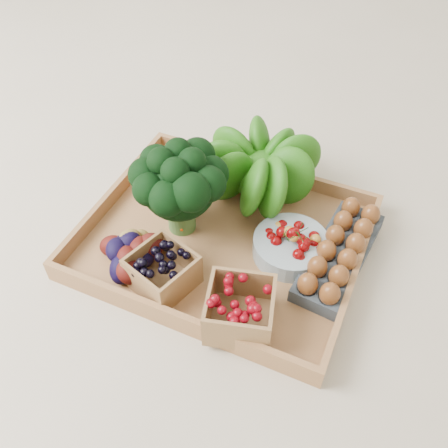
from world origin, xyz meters
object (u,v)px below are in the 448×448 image
at_px(tray, 224,241).
at_px(broccoli, 180,201).
at_px(egg_carton, 339,256).
at_px(cherry_bowl, 291,247).

height_order(tray, broccoli, broccoli).
xyz_separation_m(broccoli, egg_carton, (0.32, 0.04, -0.06)).
xyz_separation_m(cherry_bowl, egg_carton, (0.09, 0.02, -0.00)).
distance_m(tray, cherry_bowl, 0.14).
distance_m(broccoli, egg_carton, 0.33).
bearing_deg(cherry_bowl, egg_carton, 11.41).
xyz_separation_m(broccoli, cherry_bowl, (0.23, 0.02, -0.05)).
distance_m(broccoli, cherry_bowl, 0.24).
distance_m(cherry_bowl, egg_carton, 0.10).
relative_size(broccoli, cherry_bowl, 1.26).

